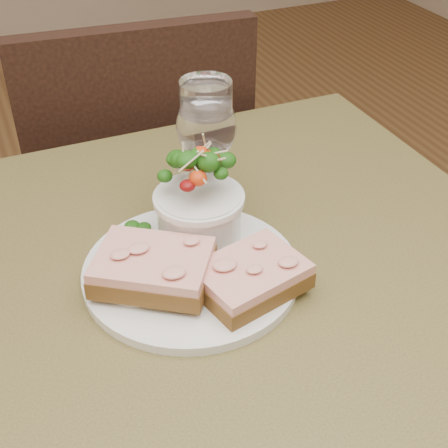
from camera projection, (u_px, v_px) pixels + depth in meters
name	position (u px, v px, depth m)	size (l,w,h in m)	color
cafe_table	(224.00, 342.00, 0.79)	(0.80, 0.80, 0.75)	#453B1D
chair_far	(140.00, 254.00, 1.50)	(0.45, 0.45, 0.90)	black
dinner_plate	(191.00, 271.00, 0.74)	(0.26, 0.26, 0.01)	white
sandwich_front	(250.00, 276.00, 0.70)	(0.14, 0.11, 0.03)	#472512
sandwich_back	(153.00, 267.00, 0.70)	(0.16, 0.15, 0.03)	#472512
ramekin	(137.00, 273.00, 0.70)	(0.07, 0.07, 0.04)	silver
salad_bowl	(199.00, 196.00, 0.75)	(0.10, 0.10, 0.13)	white
garnish	(129.00, 232.00, 0.78)	(0.05, 0.04, 0.02)	#13390A
wine_glass	(207.00, 131.00, 0.78)	(0.08, 0.08, 0.18)	white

